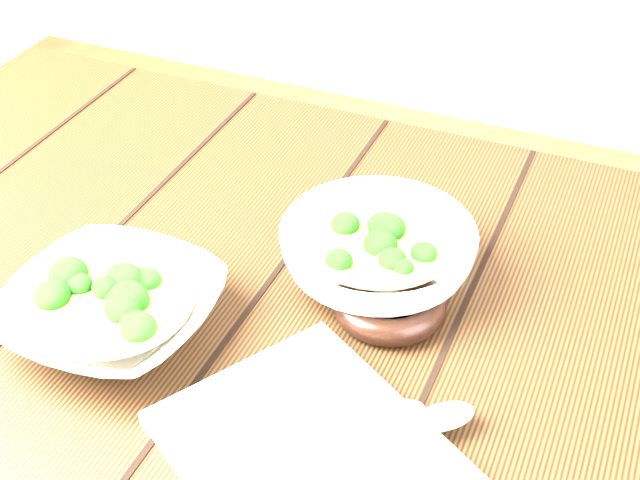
# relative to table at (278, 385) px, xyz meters

# --- Properties ---
(table) EXTENTS (1.20, 0.80, 0.75)m
(table) POSITION_rel_table_xyz_m (0.00, 0.00, 0.00)
(table) COLOR #301C0D
(table) RESTS_ON ground
(soup_bowl_front) EXTENTS (0.21, 0.21, 0.06)m
(soup_bowl_front) POSITION_rel_table_xyz_m (-0.13, -0.10, 0.15)
(soup_bowl_front) COLOR silver
(soup_bowl_front) RESTS_ON table
(soup_bowl_back) EXTENTS (0.25, 0.25, 0.07)m
(soup_bowl_back) POSITION_rel_table_xyz_m (0.08, 0.08, 0.15)
(soup_bowl_back) COLOR silver
(soup_bowl_back) RESTS_ON table
(trivet) EXTENTS (0.12, 0.12, 0.03)m
(trivet) POSITION_rel_table_xyz_m (0.11, 0.03, 0.13)
(trivet) COLOR black
(trivet) RESTS_ON table
(napkin) EXTENTS (0.31, 0.30, 0.01)m
(napkin) POSITION_rel_table_xyz_m (0.11, -0.17, 0.13)
(napkin) COLOR #C0B79F
(napkin) RESTS_ON table
(spoon_left) EXTENTS (0.16, 0.15, 0.01)m
(spoon_left) POSITION_rel_table_xyz_m (0.14, -0.13, 0.14)
(spoon_left) COLOR #9F9B8D
(spoon_left) RESTS_ON napkin
(spoon_right) EXTENTS (0.16, 0.15, 0.01)m
(spoon_right) POSITION_rel_table_xyz_m (0.18, -0.12, 0.14)
(spoon_right) COLOR #9F9B8D
(spoon_right) RESTS_ON napkin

